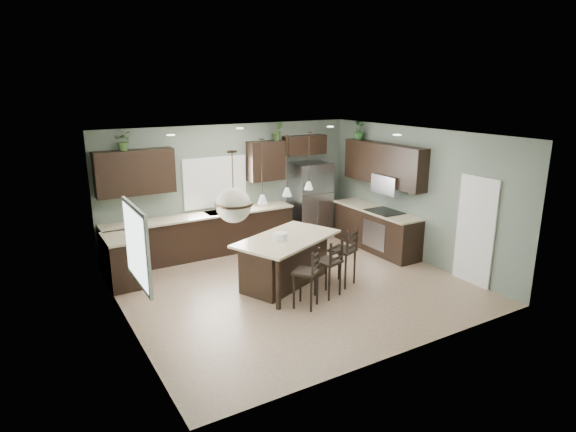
# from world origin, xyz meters

# --- Properties ---
(ground) EXTENTS (6.00, 6.00, 0.00)m
(ground) POSITION_xyz_m (0.00, 0.00, 0.00)
(ground) COLOR #9E8466
(ground) RESTS_ON ground
(pantry_door) EXTENTS (0.04, 0.82, 2.04)m
(pantry_door) POSITION_xyz_m (2.98, -1.55, 1.02)
(pantry_door) COLOR white
(pantry_door) RESTS_ON ground
(window_back) EXTENTS (1.35, 0.02, 1.00)m
(window_back) POSITION_xyz_m (-0.40, 2.73, 1.55)
(window_back) COLOR white
(window_back) RESTS_ON room_shell
(window_left) EXTENTS (0.02, 1.10, 1.00)m
(window_left) POSITION_xyz_m (-2.98, -0.80, 1.55)
(window_left) COLOR white
(window_left) RESTS_ON room_shell
(left_return_cabs) EXTENTS (0.60, 0.90, 0.90)m
(left_return_cabs) POSITION_xyz_m (-2.70, 1.70, 0.45)
(left_return_cabs) COLOR black
(left_return_cabs) RESTS_ON ground
(left_return_countertop) EXTENTS (0.66, 0.96, 0.04)m
(left_return_countertop) POSITION_xyz_m (-2.68, 1.70, 0.92)
(left_return_countertop) COLOR beige
(left_return_countertop) RESTS_ON left_return_cabs
(back_lower_cabs) EXTENTS (4.20, 0.60, 0.90)m
(back_lower_cabs) POSITION_xyz_m (-0.85, 2.45, 0.45)
(back_lower_cabs) COLOR black
(back_lower_cabs) RESTS_ON ground
(back_countertop) EXTENTS (4.20, 0.66, 0.04)m
(back_countertop) POSITION_xyz_m (-0.85, 2.43, 0.92)
(back_countertop) COLOR beige
(back_countertop) RESTS_ON back_lower_cabs
(sink_inset) EXTENTS (0.70, 0.45, 0.01)m
(sink_inset) POSITION_xyz_m (-0.40, 2.43, 0.94)
(sink_inset) COLOR gray
(sink_inset) RESTS_ON back_countertop
(faucet) EXTENTS (0.02, 0.02, 0.28)m
(faucet) POSITION_xyz_m (-0.40, 2.40, 1.08)
(faucet) COLOR silver
(faucet) RESTS_ON back_countertop
(back_upper_left) EXTENTS (1.55, 0.34, 0.90)m
(back_upper_left) POSITION_xyz_m (-2.15, 2.58, 1.95)
(back_upper_left) COLOR black
(back_upper_left) RESTS_ON room_shell
(back_upper_right) EXTENTS (0.85, 0.34, 0.90)m
(back_upper_right) POSITION_xyz_m (0.80, 2.58, 1.95)
(back_upper_right) COLOR black
(back_upper_right) RESTS_ON room_shell
(fridge_header) EXTENTS (1.05, 0.34, 0.45)m
(fridge_header) POSITION_xyz_m (1.85, 2.58, 2.25)
(fridge_header) COLOR black
(fridge_header) RESTS_ON room_shell
(right_lower_cabs) EXTENTS (0.60, 2.35, 0.90)m
(right_lower_cabs) POSITION_xyz_m (2.70, 0.87, 0.45)
(right_lower_cabs) COLOR black
(right_lower_cabs) RESTS_ON ground
(right_countertop) EXTENTS (0.66, 2.35, 0.04)m
(right_countertop) POSITION_xyz_m (2.68, 0.87, 0.92)
(right_countertop) COLOR beige
(right_countertop) RESTS_ON right_lower_cabs
(cooktop) EXTENTS (0.58, 0.75, 0.02)m
(cooktop) POSITION_xyz_m (2.68, 0.60, 0.94)
(cooktop) COLOR black
(cooktop) RESTS_ON right_countertop
(wall_oven_front) EXTENTS (0.01, 0.72, 0.60)m
(wall_oven_front) POSITION_xyz_m (2.40, 0.60, 0.45)
(wall_oven_front) COLOR gray
(wall_oven_front) RESTS_ON right_lower_cabs
(right_upper_cabs) EXTENTS (0.34, 2.35, 0.90)m
(right_upper_cabs) POSITION_xyz_m (2.83, 0.87, 1.95)
(right_upper_cabs) COLOR black
(right_upper_cabs) RESTS_ON room_shell
(microwave) EXTENTS (0.40, 0.75, 0.40)m
(microwave) POSITION_xyz_m (2.78, 0.60, 1.55)
(microwave) COLOR gray
(microwave) RESTS_ON right_upper_cabs
(refrigerator) EXTENTS (0.90, 0.74, 1.85)m
(refrigerator) POSITION_xyz_m (1.89, 2.40, 0.93)
(refrigerator) COLOR #94939B
(refrigerator) RESTS_ON ground
(kitchen_island) EXTENTS (2.27, 1.83, 0.92)m
(kitchen_island) POSITION_xyz_m (-0.07, 0.14, 0.46)
(kitchen_island) COLOR black
(kitchen_island) RESTS_ON ground
(serving_dish) EXTENTS (0.24, 0.24, 0.14)m
(serving_dish) POSITION_xyz_m (-0.25, 0.06, 0.99)
(serving_dish) COLOR silver
(serving_dish) RESTS_ON kitchen_island
(bar_stool_left) EXTENTS (0.54, 0.54, 1.04)m
(bar_stool_left) POSITION_xyz_m (-0.29, -0.84, 0.52)
(bar_stool_left) COLOR black
(bar_stool_left) RESTS_ON ground
(bar_stool_center) EXTENTS (0.49, 0.49, 1.06)m
(bar_stool_center) POSITION_xyz_m (0.29, -0.65, 0.53)
(bar_stool_center) COLOR black
(bar_stool_center) RESTS_ON ground
(bar_stool_right) EXTENTS (0.54, 0.54, 1.12)m
(bar_stool_right) POSITION_xyz_m (0.81, -0.38, 0.56)
(bar_stool_right) COLOR black
(bar_stool_right) RESTS_ON ground
(pendant_left) EXTENTS (0.17, 0.17, 1.10)m
(pendant_left) POSITION_xyz_m (-0.71, -0.13, 2.25)
(pendant_left) COLOR silver
(pendant_left) RESTS_ON room_shell
(pendant_center) EXTENTS (0.17, 0.17, 1.10)m
(pendant_center) POSITION_xyz_m (-0.07, 0.14, 2.25)
(pendant_center) COLOR white
(pendant_center) RESTS_ON room_shell
(pendant_right) EXTENTS (0.17, 0.17, 1.10)m
(pendant_right) POSITION_xyz_m (0.57, 0.42, 2.25)
(pendant_right) COLOR white
(pendant_right) RESTS_ON room_shell
(chandelier) EXTENTS (0.52, 0.52, 0.99)m
(chandelier) POSITION_xyz_m (-1.75, -1.27, 2.30)
(chandelier) COLOR beige
(chandelier) RESTS_ON room_shell
(plant_back_left) EXTENTS (0.42, 0.39, 0.39)m
(plant_back_left) POSITION_xyz_m (-2.32, 2.55, 2.59)
(plant_back_left) COLOR #325223
(plant_back_left) RESTS_ON back_upper_left
(plant_back_right) EXTENTS (0.28, 0.25, 0.43)m
(plant_back_right) POSITION_xyz_m (1.10, 2.55, 2.62)
(plant_back_right) COLOR #345424
(plant_back_right) RESTS_ON back_upper_right
(plant_right_wall) EXTENTS (0.27, 0.27, 0.44)m
(plant_right_wall) POSITION_xyz_m (2.80, 1.74, 2.62)
(plant_right_wall) COLOR #265023
(plant_right_wall) RESTS_ON right_upper_cabs
(room_shell) EXTENTS (6.00, 6.00, 6.00)m
(room_shell) POSITION_xyz_m (0.00, 0.00, 1.70)
(room_shell) COLOR slate
(room_shell) RESTS_ON ground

